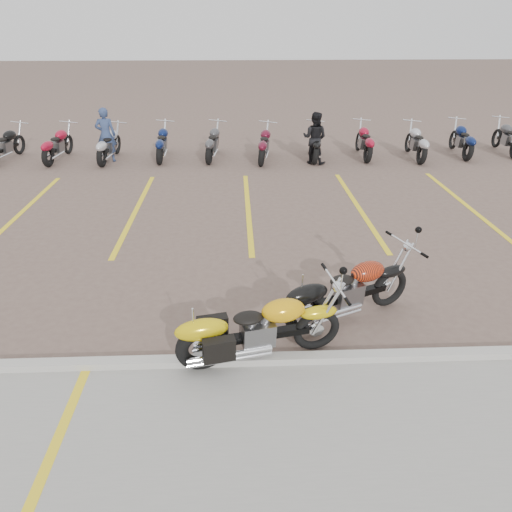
{
  "coord_description": "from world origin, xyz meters",
  "views": [
    {
      "loc": [
        -0.29,
        -7.4,
        4.21
      ],
      "look_at": [
        0.01,
        -0.22,
        0.75
      ],
      "focal_mm": 35.0,
      "sensor_mm": 36.0,
      "label": 1
    }
  ],
  "objects": [
    {
      "name": "flame_cruiser",
      "position": [
        1.33,
        -0.96,
        0.46
      ],
      "size": [
        2.09,
        1.06,
        0.92
      ],
      "rotation": [
        0.06,
        0.0,
        0.43
      ],
      "color": "black",
      "rests_on": "ground"
    },
    {
      "name": "ground",
      "position": [
        0.0,
        0.0,
        0.0
      ],
      "size": [
        100.0,
        100.0,
        0.0
      ],
      "primitive_type": "plane",
      "color": "#6E594F",
      "rests_on": "ground"
    },
    {
      "name": "bg_bike_row",
      "position": [
        0.61,
        8.81,
        0.55
      ],
      "size": [
        17.27,
        2.04,
        1.1
      ],
      "color": "black",
      "rests_on": "ground"
    },
    {
      "name": "yellow_cruiser",
      "position": [
        -0.06,
        -1.9,
        0.46
      ],
      "size": [
        2.23,
        0.63,
        0.93
      ],
      "rotation": [
        0.12,
        0.0,
        0.22
      ],
      "color": "black",
      "rests_on": "ground"
    },
    {
      "name": "parking_stripes",
      "position": [
        0.0,
        4.0,
        0.0
      ],
      "size": [
        38.0,
        5.5,
        0.01
      ],
      "primitive_type": null,
      "color": "yellow",
      "rests_on": "ground"
    },
    {
      "name": "curb",
      "position": [
        0.0,
        -2.0,
        0.06
      ],
      "size": [
        60.0,
        0.18,
        0.12
      ],
      "primitive_type": "cube",
      "color": "#ADAAA3",
      "rests_on": "ground"
    },
    {
      "name": "person_b",
      "position": [
        2.2,
        8.08,
        0.8
      ],
      "size": [
        0.96,
        0.88,
        1.59
      ],
      "primitive_type": "imported",
      "rotation": [
        0.0,
        0.0,
        2.7
      ],
      "color": "black",
      "rests_on": "ground"
    },
    {
      "name": "person_a",
      "position": [
        -4.35,
        8.6,
        0.85
      ],
      "size": [
        0.64,
        0.44,
        1.69
      ],
      "primitive_type": "imported",
      "rotation": [
        0.0,
        0.0,
        3.21
      ],
      "color": "navy",
      "rests_on": "ground"
    }
  ]
}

